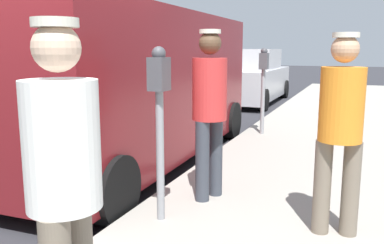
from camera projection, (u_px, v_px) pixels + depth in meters
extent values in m
plane|color=#2D2D33|center=(20.00, 224.00, 3.92)|extent=(80.00, 80.00, 0.00)
cylinder|color=gray|center=(160.00, 156.00, 3.58)|extent=(0.07, 0.07, 1.15)
cube|color=#4C4C51|center=(159.00, 74.00, 3.45)|extent=(0.14, 0.18, 0.28)
sphere|color=#47474C|center=(159.00, 54.00, 3.42)|extent=(0.12, 0.12, 0.12)
cylinder|color=gray|center=(263.00, 102.00, 7.29)|extent=(0.07, 0.07, 1.15)
cube|color=#4C4C51|center=(264.00, 61.00, 7.16)|extent=(0.14, 0.18, 0.28)
sphere|color=#47474C|center=(264.00, 51.00, 7.13)|extent=(0.12, 0.12, 0.12)
cylinder|color=#383D47|center=(216.00, 157.00, 4.22)|extent=(0.14, 0.14, 0.81)
cylinder|color=#383D47|center=(202.00, 161.00, 4.06)|extent=(0.14, 0.14, 0.81)
cylinder|color=red|center=(210.00, 89.00, 4.02)|extent=(0.34, 0.34, 0.61)
sphere|color=brown|center=(210.00, 43.00, 3.94)|extent=(0.22, 0.22, 0.22)
cylinder|color=silver|center=(210.00, 32.00, 3.92)|extent=(0.21, 0.21, 0.04)
cylinder|color=white|center=(62.00, 145.00, 1.83)|extent=(0.34, 0.34, 0.59)
sphere|color=beige|center=(56.00, 48.00, 1.76)|extent=(0.21, 0.21, 0.21)
cylinder|color=silver|center=(55.00, 23.00, 1.74)|extent=(0.20, 0.20, 0.04)
cylinder|color=#726656|center=(351.00, 189.00, 3.30)|extent=(0.14, 0.14, 0.78)
cylinder|color=#726656|center=(322.00, 187.00, 3.35)|extent=(0.14, 0.14, 0.78)
cylinder|color=orange|center=(342.00, 105.00, 3.21)|extent=(0.34, 0.34, 0.58)
sphere|color=tan|center=(345.00, 49.00, 3.13)|extent=(0.21, 0.21, 0.21)
cylinder|color=silver|center=(346.00, 35.00, 3.11)|extent=(0.20, 0.20, 0.04)
cube|color=maroon|center=(130.00, 83.00, 5.94)|extent=(2.11, 5.24, 1.96)
cylinder|color=black|center=(114.00, 190.00, 3.86)|extent=(0.23, 0.68, 0.68)
cylinder|color=black|center=(231.00, 120.00, 7.63)|extent=(0.23, 0.68, 0.68)
cylinder|color=black|center=(140.00, 115.00, 8.30)|extent=(0.23, 0.68, 0.68)
cube|color=#BCBCC1|center=(248.00, 83.00, 12.82)|extent=(1.82, 4.40, 0.89)
cube|color=#BCBCC1|center=(250.00, 59.00, 12.89)|extent=(1.60, 1.98, 0.60)
cylinder|color=black|center=(263.00, 100.00, 11.05)|extent=(0.22, 0.60, 0.60)
cylinder|color=black|center=(203.00, 97.00, 11.68)|extent=(0.22, 0.60, 0.60)
cylinder|color=black|center=(284.00, 89.00, 14.06)|extent=(0.22, 0.60, 0.60)
cylinder|color=black|center=(236.00, 87.00, 14.69)|extent=(0.22, 0.60, 0.60)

